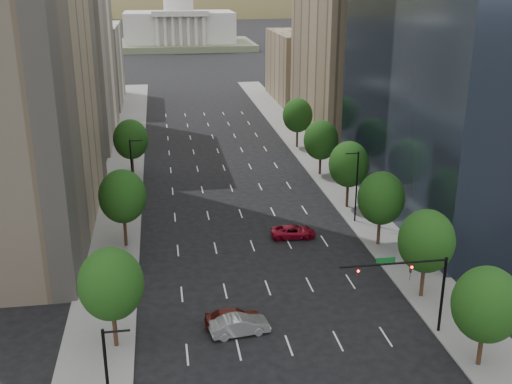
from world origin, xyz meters
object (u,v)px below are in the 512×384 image
capitol (179,27)px  car_red_far (293,232)px  car_maroon (233,317)px  traffic_signal (416,280)px  car_silver (240,325)px

capitol → car_red_far: (5.02, -198.15, -7.85)m
car_maroon → car_red_far: 20.09m
traffic_signal → car_red_far: bearing=104.3°
car_maroon → car_red_far: (9.19, 17.86, -0.11)m
traffic_signal → capitol: 219.99m
car_maroon → car_red_far: size_ratio=0.93×
capitol → car_silver: 217.52m
traffic_signal → car_silver: traffic_signal is taller
capitol → car_silver: (-3.76, -217.35, -7.74)m
capitol → car_maroon: (-4.17, -216.00, -7.75)m
traffic_signal → car_maroon: size_ratio=1.87×
car_silver → car_red_far: 21.11m
car_maroon → traffic_signal: bearing=-106.9°
car_maroon → car_red_far: car_maroon is taller
capitol → car_maroon: bearing=-91.1°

